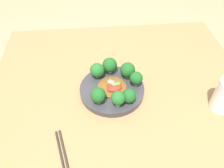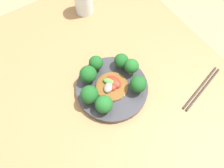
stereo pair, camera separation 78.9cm
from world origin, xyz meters
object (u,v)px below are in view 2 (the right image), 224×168
broccoli_south (132,66)px  broccoli_north (89,95)px  broccoli_northeast (88,74)px  broccoli_southwest (138,84)px  broccoli_northwest (104,104)px  chopsticks (202,88)px  plate (112,88)px  broccoli_east (96,63)px  stirfry_center (112,85)px  broccoli_southeast (121,61)px

broccoli_south → broccoli_north: 0.17m
broccoli_northeast → broccoli_southwest: bearing=-135.9°
broccoli_northwest → broccoli_south: (0.06, -0.15, 0.00)m
broccoli_northeast → broccoli_north: same height
broccoli_south → chopsticks: 0.26m
plate → broccoli_east: 0.10m
chopsticks → broccoli_south: bearing=44.5°
broccoli_east → broccoli_south: bearing=-130.5°
broccoli_southwest → stirfry_center: 0.09m
broccoli_east → broccoli_southwest: bearing=-154.2°
broccoli_north → chopsticks: 0.40m
broccoli_southeast → broccoli_northeast: size_ratio=0.85×
plate → broccoli_southeast: size_ratio=4.24×
broccoli_southeast → broccoli_northwest: 0.17m
broccoli_northeast → chopsticks: size_ratio=0.32×
broccoli_southeast → broccoli_south: 0.04m
chopsticks → plate: bearing=57.5°
stirfry_center → plate: bearing=157.6°
plate → stirfry_center: (0.00, -0.00, 0.02)m
plate → stirfry_center: size_ratio=2.25×
plate → broccoli_southwest: 0.10m
plate → broccoli_northwest: (-0.05, 0.06, 0.05)m
broccoli_north → broccoli_northeast: bearing=-27.2°
plate → broccoli_southwest: size_ratio=3.78×
broccoli_southwest → broccoli_south: same height
broccoli_north → broccoli_southeast: bearing=-71.4°
plate → broccoli_south: size_ratio=3.76×
broccoli_north → broccoli_southwest: bearing=-109.6°
plate → broccoli_southwest: (-0.06, -0.07, 0.05)m
broccoli_northeast → broccoli_northwest: size_ratio=1.08×
broccoli_southeast → stirfry_center: bearing=124.3°
broccoli_east → stirfry_center: (-0.09, -0.01, -0.03)m
broccoli_north → stirfry_center: broccoli_north is taller
broccoli_northeast → broccoli_northwest: (-0.12, 0.01, -0.00)m
broccoli_northwest → broccoli_southeast: bearing=-52.8°
broccoli_east → broccoli_northeast: broccoli_northeast is taller
broccoli_north → chopsticks: (-0.17, -0.35, -0.06)m
broccoli_southwest → stirfry_center: (0.06, 0.06, -0.03)m
broccoli_south → broccoli_north: size_ratio=0.95×
stirfry_center → chopsticks: size_ratio=0.51×
broccoli_northwest → broccoli_north: bearing=22.6°
stirfry_center → broccoli_southeast: bearing=-55.7°
broccoli_northeast → chopsticks: bearing=-126.6°
broccoli_southeast → broccoli_north: broccoli_north is taller
broccoli_northwest → broccoli_southwest: (-0.00, -0.13, 0.00)m
broccoli_northeast → chopsticks: broccoli_northeast is taller
plate → broccoli_east: broccoli_east is taller
plate → broccoli_southwest: broccoli_southwest is taller
broccoli_southeast → broccoli_north: size_ratio=0.84×
broccoli_southwest → broccoli_north: (0.05, 0.15, 0.00)m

